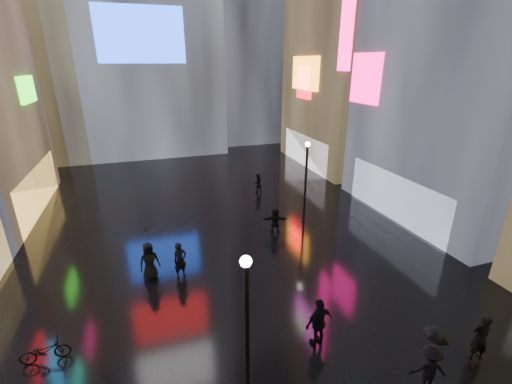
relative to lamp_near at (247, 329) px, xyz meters
name	(u,v)px	position (x,y,z in m)	size (l,w,h in m)	color
ground	(216,223)	(1.79, 12.59, -2.94)	(140.00, 140.00, 0.00)	black
building_right_far	(362,10)	(17.77, 22.59, 11.03)	(10.28, 12.00, 28.00)	black
tower_flank_left	(18,24)	(-12.21, 34.59, 10.06)	(10.00, 10.00, 26.00)	black
lamp_near	(247,329)	(0.00, 0.00, 0.00)	(0.30, 0.30, 5.20)	black
lamp_far	(306,178)	(7.19, 11.05, 0.00)	(0.30, 0.30, 5.20)	black
pedestrian_2	(429,369)	(5.46, -1.17, -2.10)	(1.08, 0.62, 1.68)	black
pedestrian_3	(319,322)	(3.16, 1.57, -1.98)	(1.13, 0.47, 1.92)	black
pedestrian_4	(149,261)	(-2.43, 7.63, -2.00)	(0.92, 0.60, 1.89)	black
pedestrian_5	(275,221)	(4.86, 10.16, -2.17)	(1.44, 0.46, 1.56)	black
pedestrian_6	(180,260)	(-1.05, 7.37, -2.05)	(0.65, 0.43, 1.78)	black
pedestrian_7	(258,183)	(6.06, 16.97, -2.18)	(0.75, 0.58, 1.53)	black
umbrella_1	(436,339)	(5.46, -1.17, -0.93)	(0.77, 0.77, 0.67)	black
umbrella_2	(146,236)	(-2.43, 7.63, -0.64)	(0.90, 0.92, 0.83)	black
bicycle	(45,351)	(-6.06, 3.83, -2.53)	(0.56, 1.59, 0.84)	black
pedestrian_8	(480,337)	(8.02, -0.75, -2.02)	(0.68, 0.44, 1.86)	black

